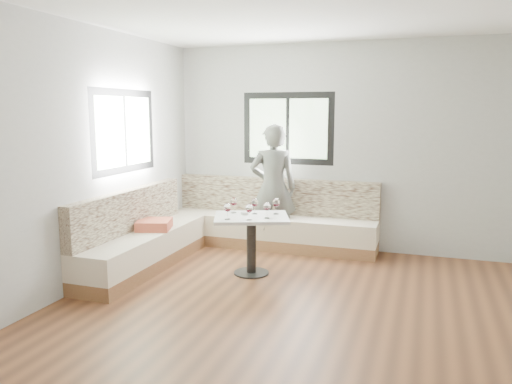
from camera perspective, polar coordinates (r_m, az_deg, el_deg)
room at (r=4.49m, az=5.58°, el=3.09°), size 5.01×5.01×2.81m
banquette at (r=6.61m, az=-4.25°, el=-4.44°), size 2.90×2.80×0.95m
table at (r=5.80m, az=-0.53°, el=-4.43°), size 1.02×0.91×0.69m
person at (r=6.75m, az=1.97°, el=0.47°), size 0.72×0.58×1.73m
olive_ramekin at (r=5.83m, az=-1.32°, el=-2.44°), size 0.09×0.09×0.03m
wine_glass_a at (r=5.56m, az=-3.27°, el=-1.83°), size 0.08×0.08×0.19m
wine_glass_b at (r=5.51m, az=-0.79°, el=-1.91°), size 0.08×0.08×0.19m
wine_glass_c at (r=5.61m, az=1.27°, el=-1.72°), size 0.08×0.08×0.19m
wine_glass_d at (r=5.86m, az=-0.14°, el=-1.25°), size 0.08×0.08×0.19m
wine_glass_e at (r=5.85m, az=2.30°, el=-1.27°), size 0.08×0.08×0.19m
wine_glass_f at (r=5.93m, az=-2.57°, el=-1.14°), size 0.08×0.08×0.19m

